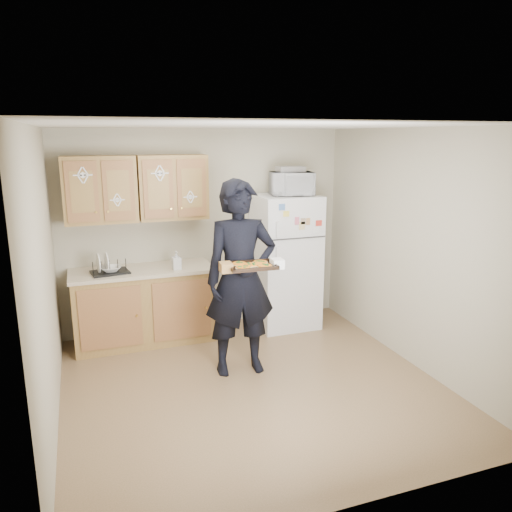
# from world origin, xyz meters

# --- Properties ---
(floor) EXTENTS (3.60, 3.60, 0.00)m
(floor) POSITION_xyz_m (0.00, 0.00, 0.00)
(floor) COLOR brown
(floor) RESTS_ON ground
(ceiling) EXTENTS (3.60, 3.60, 0.00)m
(ceiling) POSITION_xyz_m (0.00, 0.00, 2.50)
(ceiling) COLOR silver
(ceiling) RESTS_ON wall_back
(wall_back) EXTENTS (3.60, 0.04, 2.50)m
(wall_back) POSITION_xyz_m (0.00, 1.80, 1.25)
(wall_back) COLOR #AAA18A
(wall_back) RESTS_ON floor
(wall_front) EXTENTS (3.60, 0.04, 2.50)m
(wall_front) POSITION_xyz_m (0.00, -1.80, 1.25)
(wall_front) COLOR #AAA18A
(wall_front) RESTS_ON floor
(wall_left) EXTENTS (0.04, 3.60, 2.50)m
(wall_left) POSITION_xyz_m (-1.80, 0.00, 1.25)
(wall_left) COLOR #AAA18A
(wall_left) RESTS_ON floor
(wall_right) EXTENTS (0.04, 3.60, 2.50)m
(wall_right) POSITION_xyz_m (1.80, 0.00, 1.25)
(wall_right) COLOR #AAA18A
(wall_right) RESTS_ON floor
(refrigerator) EXTENTS (0.75, 0.70, 1.70)m
(refrigerator) POSITION_xyz_m (0.95, 1.43, 0.85)
(refrigerator) COLOR white
(refrigerator) RESTS_ON floor
(base_cabinet) EXTENTS (1.60, 0.60, 0.86)m
(base_cabinet) POSITION_xyz_m (-0.85, 1.48, 0.43)
(base_cabinet) COLOR olive
(base_cabinet) RESTS_ON floor
(countertop) EXTENTS (1.64, 0.64, 0.04)m
(countertop) POSITION_xyz_m (-0.85, 1.48, 0.88)
(countertop) COLOR beige
(countertop) RESTS_ON base_cabinet
(upper_cab_left) EXTENTS (0.80, 0.33, 0.75)m
(upper_cab_left) POSITION_xyz_m (-1.25, 1.61, 1.83)
(upper_cab_left) COLOR olive
(upper_cab_left) RESTS_ON wall_back
(upper_cab_right) EXTENTS (0.80, 0.33, 0.75)m
(upper_cab_right) POSITION_xyz_m (-0.43, 1.61, 1.83)
(upper_cab_right) COLOR olive
(upper_cab_right) RESTS_ON wall_back
(cereal_box) EXTENTS (0.20, 0.07, 0.32)m
(cereal_box) POSITION_xyz_m (1.47, 1.67, 0.16)
(cereal_box) COLOR #EBC952
(cereal_box) RESTS_ON floor
(person) EXTENTS (0.76, 0.52, 2.01)m
(person) POSITION_xyz_m (0.00, 0.36, 1.00)
(person) COLOR black
(person) RESTS_ON floor
(baking_tray) EXTENTS (0.46, 0.35, 0.04)m
(baking_tray) POSITION_xyz_m (0.02, 0.06, 1.21)
(baking_tray) COLOR black
(baking_tray) RESTS_ON person
(pizza_front_left) EXTENTS (0.15, 0.15, 0.02)m
(pizza_front_left) POSITION_xyz_m (-0.09, -0.00, 1.22)
(pizza_front_left) COLOR #FFA420
(pizza_front_left) RESTS_ON baking_tray
(pizza_front_right) EXTENTS (0.15, 0.15, 0.02)m
(pizza_front_right) POSITION_xyz_m (0.12, -0.02, 1.22)
(pizza_front_right) COLOR #FFA420
(pizza_front_right) RESTS_ON baking_tray
(pizza_back_left) EXTENTS (0.15, 0.15, 0.02)m
(pizza_back_left) POSITION_xyz_m (-0.08, 0.14, 1.22)
(pizza_back_left) COLOR #FFA420
(pizza_back_left) RESTS_ON baking_tray
(pizza_back_right) EXTENTS (0.15, 0.15, 0.02)m
(pizza_back_right) POSITION_xyz_m (0.13, 0.13, 1.22)
(pizza_back_right) COLOR #FFA420
(pizza_back_right) RESTS_ON baking_tray
(pizza_center) EXTENTS (0.15, 0.15, 0.02)m
(pizza_center) POSITION_xyz_m (0.02, 0.06, 1.22)
(pizza_center) COLOR #FFA420
(pizza_center) RESTS_ON baking_tray
(microwave) EXTENTS (0.56, 0.43, 0.28)m
(microwave) POSITION_xyz_m (1.00, 1.38, 1.84)
(microwave) COLOR white
(microwave) RESTS_ON refrigerator
(foil_pan) EXTENTS (0.34, 0.25, 0.07)m
(foil_pan) POSITION_xyz_m (0.99, 1.41, 2.02)
(foil_pan) COLOR #B4B4BB
(foil_pan) RESTS_ON microwave
(dish_rack) EXTENTS (0.44, 0.36, 0.16)m
(dish_rack) POSITION_xyz_m (-1.21, 1.42, 0.98)
(dish_rack) COLOR black
(dish_rack) RESTS_ON countertop
(bowl) EXTENTS (0.23, 0.23, 0.06)m
(bowl) POSITION_xyz_m (-1.20, 1.42, 0.95)
(bowl) COLOR silver
(bowl) RESTS_ON dish_rack
(soap_bottle) EXTENTS (0.10, 0.11, 0.21)m
(soap_bottle) POSITION_xyz_m (-0.47, 1.33, 1.01)
(soap_bottle) COLOR white
(soap_bottle) RESTS_ON countertop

